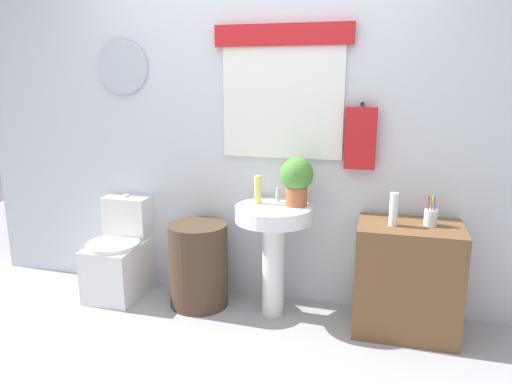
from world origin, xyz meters
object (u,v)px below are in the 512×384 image
toilet (121,257)px  wooden_cabinet (407,279)px  pedestal_sink (273,234)px  laundry_hamper (199,265)px  soap_bottle (258,190)px  potted_plant (297,178)px  toothbrush_cup (431,217)px  lotion_bottle (394,209)px

toilet → wooden_cabinet: size_ratio=1.04×
pedestal_sink → laundry_hamper: bearing=180.0°
soap_bottle → potted_plant: potted_plant is taller
pedestal_sink → toothbrush_cup: bearing=1.2°
soap_bottle → toothbrush_cup: 1.10m
toilet → potted_plant: (1.32, 0.03, 0.67)m
laundry_hamper → lotion_bottle: lotion_bottle is taller
toilet → pedestal_sink: (1.18, -0.03, 0.30)m
wooden_cabinet → lotion_bottle: lotion_bottle is taller
potted_plant → soap_bottle: bearing=-177.8°
toothbrush_cup → potted_plant: bearing=177.2°
toilet → toothbrush_cup: 2.21m
lotion_bottle → toothbrush_cup: bearing=15.1°
wooden_cabinet → toothbrush_cup: toothbrush_cup is taller
soap_bottle → pedestal_sink: bearing=-22.6°
toilet → potted_plant: 1.48m
potted_plant → lotion_bottle: size_ratio=1.57×
pedestal_sink → potted_plant: bearing=23.2°
laundry_hamper → wooden_cabinet: (1.41, 0.00, 0.05)m
potted_plant → laundry_hamper: bearing=-175.0°
toilet → lotion_bottle: lotion_bottle is taller
toilet → wooden_cabinet: (2.05, -0.03, 0.07)m
soap_bottle → potted_plant: 0.28m
laundry_hamper → potted_plant: (0.68, 0.06, 0.65)m
potted_plant → toothbrush_cup: bearing=-2.8°
wooden_cabinet → potted_plant: 0.94m
pedestal_sink → lotion_bottle: bearing=-3.0°
pedestal_sink → wooden_cabinet: size_ratio=1.08×
pedestal_sink → soap_bottle: soap_bottle is taller
toilet → toothbrush_cup: bearing=-0.3°
toilet → soap_bottle: 1.21m
wooden_cabinet → laundry_hamper: bearing=180.0°
laundry_hamper → toothbrush_cup: bearing=0.7°
pedestal_sink → lotion_bottle: (0.76, -0.04, 0.23)m
toothbrush_cup → toilet: bearing=179.7°
laundry_hamper → toothbrush_cup: 1.59m
wooden_cabinet → potted_plant: (-0.73, 0.06, 0.59)m
lotion_bottle → laundry_hamper: bearing=178.2°
laundry_hamper → pedestal_sink: size_ratio=0.78×
soap_bottle → toilet: bearing=-179.0°
lotion_bottle → toilet: bearing=177.9°
laundry_hamper → wooden_cabinet: bearing=0.0°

